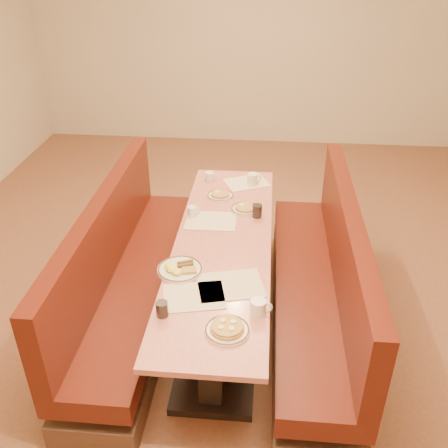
# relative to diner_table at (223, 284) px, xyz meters

# --- Properties ---
(ground) EXTENTS (8.00, 8.00, 0.00)m
(ground) POSITION_rel_diner_table_xyz_m (0.00, 0.00, -0.37)
(ground) COLOR #9E6647
(ground) RESTS_ON ground
(room_envelope) EXTENTS (6.04, 8.04, 2.82)m
(room_envelope) POSITION_rel_diner_table_xyz_m (0.00, 0.00, 1.56)
(room_envelope) COLOR beige
(room_envelope) RESTS_ON ground
(diner_table) EXTENTS (0.70, 2.50, 0.75)m
(diner_table) POSITION_rel_diner_table_xyz_m (0.00, 0.00, 0.00)
(diner_table) COLOR black
(diner_table) RESTS_ON ground
(booth_left) EXTENTS (0.55, 2.50, 1.05)m
(booth_left) POSITION_rel_diner_table_xyz_m (-0.73, 0.00, -0.01)
(booth_left) COLOR #4C3326
(booth_left) RESTS_ON ground
(booth_right) EXTENTS (0.55, 2.50, 1.05)m
(booth_right) POSITION_rel_diner_table_xyz_m (0.73, 0.00, -0.01)
(booth_right) COLOR #4C3326
(booth_right) RESTS_ON ground
(placemat_near_left) EXTENTS (0.43, 0.36, 0.00)m
(placemat_near_left) POSITION_rel_diner_table_xyz_m (-0.12, -0.63, 0.38)
(placemat_near_left) COLOR #F6EBC1
(placemat_near_left) RESTS_ON diner_table
(placemat_near_right) EXTENTS (0.48, 0.40, 0.00)m
(placemat_near_right) POSITION_rel_diner_table_xyz_m (0.10, -0.50, 0.38)
(placemat_near_right) COLOR #F6EBC1
(placemat_near_right) RESTS_ON diner_table
(placemat_far_left) EXTENTS (0.40, 0.30, 0.00)m
(placemat_far_left) POSITION_rel_diner_table_xyz_m (-0.12, 0.30, 0.38)
(placemat_far_left) COLOR #F6EBC1
(placemat_far_left) RESTS_ON diner_table
(placemat_far_right) EXTENTS (0.45, 0.40, 0.00)m
(placemat_far_right) POSITION_rel_diner_table_xyz_m (0.12, 1.00, 0.38)
(placemat_far_right) COLOR #F6EBC1
(placemat_far_right) RESTS_ON diner_table
(pancake_plate) EXTENTS (0.26, 0.26, 0.06)m
(pancake_plate) POSITION_rel_diner_table_xyz_m (0.11, -0.92, 0.40)
(pancake_plate) COLOR silver
(pancake_plate) RESTS_ON diner_table
(eggs_plate) EXTENTS (0.30, 0.30, 0.06)m
(eggs_plate) POSITION_rel_diner_table_xyz_m (-0.25, -0.38, 0.39)
(eggs_plate) COLOR silver
(eggs_plate) RESTS_ON diner_table
(extra_plate_mid) EXTENTS (0.24, 0.24, 0.05)m
(extra_plate_mid) POSITION_rel_diner_table_xyz_m (0.14, 0.50, 0.39)
(extra_plate_mid) COLOR silver
(extra_plate_mid) RESTS_ON diner_table
(extra_plate_far) EXTENTS (0.23, 0.23, 0.05)m
(extra_plate_far) POSITION_rel_diner_table_xyz_m (-0.09, 0.72, 0.39)
(extra_plate_far) COLOR silver
(extra_plate_far) RESTS_ON diner_table
(coffee_mug_a) EXTENTS (0.13, 0.09, 0.10)m
(coffee_mug_a) POSITION_rel_diner_table_xyz_m (0.28, -0.76, 0.43)
(coffee_mug_a) COLOR silver
(coffee_mug_a) RESTS_ON diner_table
(coffee_mug_b) EXTENTS (0.10, 0.07, 0.08)m
(coffee_mug_b) POSITION_rel_diner_table_xyz_m (-0.28, 0.38, 0.42)
(coffee_mug_b) COLOR silver
(coffee_mug_b) RESTS_ON diner_table
(coffee_mug_c) EXTENTS (0.13, 0.09, 0.10)m
(coffee_mug_c) POSITION_rel_diner_table_xyz_m (0.18, 0.99, 0.43)
(coffee_mug_c) COLOR silver
(coffee_mug_c) RESTS_ON diner_table
(coffee_mug_d) EXTENTS (0.11, 0.08, 0.08)m
(coffee_mug_d) POSITION_rel_diner_table_xyz_m (-0.21, 1.02, 0.42)
(coffee_mug_d) COLOR silver
(coffee_mug_d) RESTS_ON diner_table
(soda_tumbler_near) EXTENTS (0.07, 0.07, 0.10)m
(soda_tumbler_near) POSITION_rel_diner_table_xyz_m (-0.28, -0.82, 0.42)
(soda_tumbler_near) COLOR black
(soda_tumbler_near) RESTS_ON diner_table
(soda_tumbler_mid) EXTENTS (0.08, 0.08, 0.10)m
(soda_tumbler_mid) POSITION_rel_diner_table_xyz_m (0.23, 0.40, 0.43)
(soda_tumbler_mid) COLOR black
(soda_tumbler_mid) RESTS_ON diner_table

